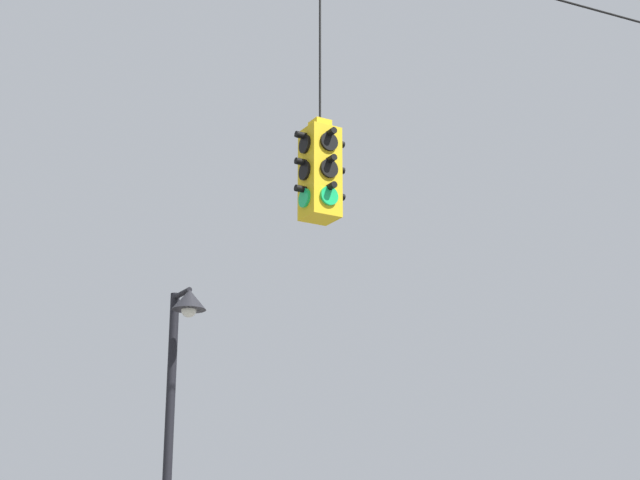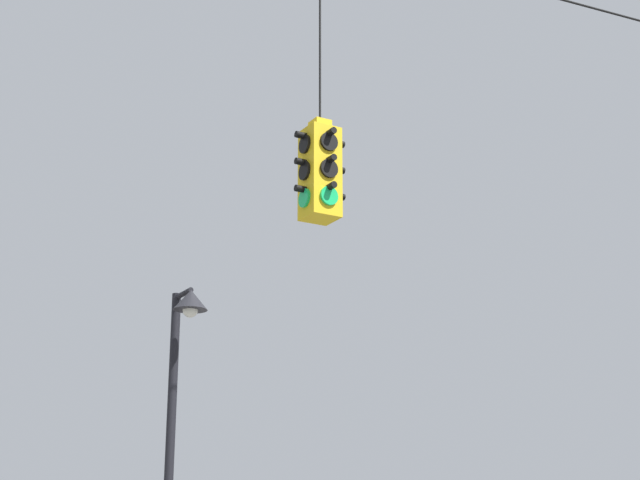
{
  "view_description": "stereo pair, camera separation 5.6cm",
  "coord_description": "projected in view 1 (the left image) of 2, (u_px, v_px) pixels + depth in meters",
  "views": [
    {
      "loc": [
        -4.4,
        -8.51,
        1.94
      ],
      "look_at": [
        0.43,
        -0.3,
        4.84
      ],
      "focal_mm": 55.0,
      "sensor_mm": 36.0,
      "label": 1
    },
    {
      "loc": [
        -4.35,
        -8.53,
        1.94
      ],
      "look_at": [
        0.43,
        -0.3,
        4.84
      ],
      "focal_mm": 55.0,
      "sensor_mm": 36.0,
      "label": 2
    }
  ],
  "objects": [
    {
      "name": "traffic_light_near_left_pole",
      "position": [
        320.0,
        171.0,
        10.17
      ],
      "size": [
        0.58,
        0.58,
        3.5
      ],
      "color": "yellow"
    },
    {
      "name": "street_lamp",
      "position": [
        177.0,
        400.0,
        12.51
      ],
      "size": [
        0.45,
        0.78,
        5.08
      ],
      "color": "black",
      "rests_on": "ground_plane"
    }
  ]
}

